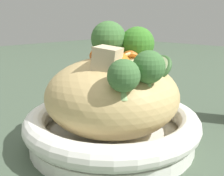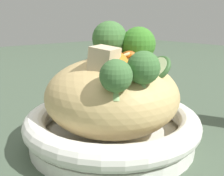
{
  "view_description": "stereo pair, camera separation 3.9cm",
  "coord_description": "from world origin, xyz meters",
  "views": [
    {
      "loc": [
        -0.27,
        0.27,
        0.19
      ],
      "look_at": [
        0.0,
        0.0,
        0.09
      ],
      "focal_mm": 43.77,
      "sensor_mm": 36.0,
      "label": 1
    },
    {
      "loc": [
        -0.29,
        0.24,
        0.19
      ],
      "look_at": [
        0.0,
        0.0,
        0.09
      ],
      "focal_mm": 43.77,
      "sensor_mm": 36.0,
      "label": 2
    }
  ],
  "objects": [
    {
      "name": "serving_bowl",
      "position": [
        0.0,
        0.0,
        0.03
      ],
      "size": [
        0.26,
        0.26,
        0.05
      ],
      "color": "white",
      "rests_on": "ground_plane"
    },
    {
      "name": "zucchini_slices",
      "position": [
        -0.02,
        -0.03,
        0.13
      ],
      "size": [
        0.12,
        0.1,
        0.04
      ],
      "color": "beige",
      "rests_on": "serving_bowl"
    },
    {
      "name": "broccoli_florets",
      "position": [
        -0.01,
        -0.01,
        0.14
      ],
      "size": [
        0.18,
        0.17,
        0.09
      ],
      "color": "#9AC376",
      "rests_on": "serving_bowl"
    },
    {
      "name": "carrot_coins",
      "position": [
        0.0,
        -0.01,
        0.13
      ],
      "size": [
        0.08,
        0.1,
        0.03
      ],
      "color": "orange",
      "rests_on": "serving_bowl"
    },
    {
      "name": "ground_plane",
      "position": [
        0.0,
        0.0,
        0.0
      ],
      "size": [
        3.0,
        3.0,
        0.0
      ],
      "primitive_type": "plane",
      "color": "#435341"
    },
    {
      "name": "chicken_chunks",
      "position": [
        0.0,
        -0.01,
        0.13
      ],
      "size": [
        0.1,
        0.13,
        0.04
      ],
      "color": "beige",
      "rests_on": "serving_bowl"
    },
    {
      "name": "noodle_heap",
      "position": [
        -0.0,
        -0.0,
        0.08
      ],
      "size": [
        0.19,
        0.19,
        0.13
      ],
      "color": "tan",
      "rests_on": "serving_bowl"
    }
  ]
}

